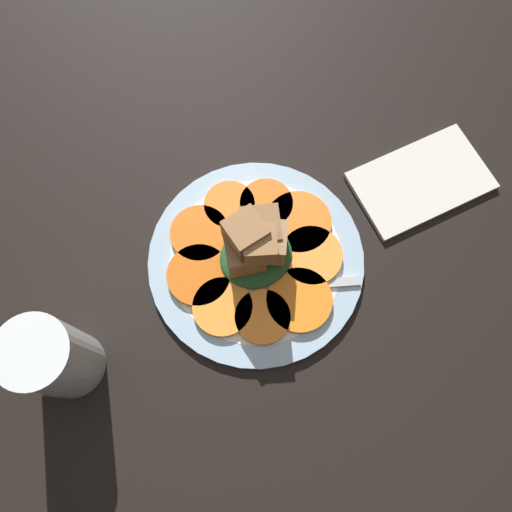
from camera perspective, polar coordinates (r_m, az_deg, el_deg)
table_slab at (r=64.50cm, az=-0.00°, el=-0.87°), size 120.00×120.00×2.00cm
plate at (r=63.05cm, az=-0.00°, el=-0.45°), size 27.21×27.21×1.05cm
carrot_slice_0 at (r=64.79cm, az=1.19°, el=5.99°), size 6.88×6.88×0.80cm
carrot_slice_1 at (r=64.74cm, az=-3.38°, el=5.69°), size 6.59×6.59×0.80cm
carrot_slice_2 at (r=63.60cm, az=-6.45°, el=2.59°), size 7.52×7.52×0.80cm
carrot_slice_3 at (r=61.85cm, az=-6.56°, el=-2.19°), size 7.88×7.88×0.80cm
carrot_slice_4 at (r=60.60cm, az=-3.85°, el=-5.82°), size 7.28×7.28×0.80cm
carrot_slice_5 at (r=60.21cm, az=0.76°, el=-6.99°), size 6.72×6.72×0.80cm
carrot_slice_6 at (r=60.87cm, az=4.97°, el=-5.04°), size 8.05×8.05×0.80cm
carrot_slice_7 at (r=62.59cm, az=6.36°, el=0.05°), size 7.72×7.72×0.80cm
carrot_slice_8 at (r=63.99cm, az=4.86°, el=3.87°), size 8.43×8.43×0.80cm
center_pile at (r=58.78cm, az=0.02°, el=1.34°), size 9.13×8.75×10.00cm
fork at (r=61.34cm, az=2.82°, el=-3.52°), size 18.10×8.42×0.40cm
water_glass at (r=58.93cm, az=-22.12°, el=-10.83°), size 7.80×7.80×12.30cm
napkin at (r=70.96cm, az=18.34°, el=8.15°), size 17.71×10.63×0.80cm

